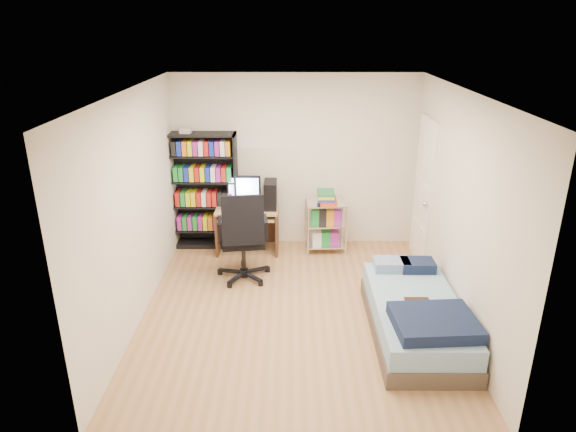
{
  "coord_description": "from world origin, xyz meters",
  "views": [
    {
      "loc": [
        -0.06,
        -5.2,
        3.17
      ],
      "look_at": [
        -0.09,
        0.4,
        1.02
      ],
      "focal_mm": 32.0,
      "sensor_mm": 36.0,
      "label": 1
    }
  ],
  "objects_px": {
    "computer_desk": "(253,211)",
    "media_shelf": "(204,190)",
    "office_chair": "(244,252)",
    "bed": "(416,316)"
  },
  "relations": [
    {
      "from": "media_shelf",
      "to": "bed",
      "type": "distance_m",
      "value": 3.54
    },
    {
      "from": "office_chair",
      "to": "bed",
      "type": "relative_size",
      "value": 0.65
    },
    {
      "from": "computer_desk",
      "to": "office_chair",
      "type": "height_order",
      "value": "office_chair"
    },
    {
      "from": "computer_desk",
      "to": "bed",
      "type": "bearing_deg",
      "value": -49.3
    },
    {
      "from": "office_chair",
      "to": "computer_desk",
      "type": "bearing_deg",
      "value": 78.42
    },
    {
      "from": "computer_desk",
      "to": "media_shelf",
      "type": "bearing_deg",
      "value": 167.74
    },
    {
      "from": "office_chair",
      "to": "bed",
      "type": "bearing_deg",
      "value": -40.38
    },
    {
      "from": "computer_desk",
      "to": "bed",
      "type": "distance_m",
      "value": 2.89
    },
    {
      "from": "media_shelf",
      "to": "computer_desk",
      "type": "bearing_deg",
      "value": -12.26
    },
    {
      "from": "media_shelf",
      "to": "computer_desk",
      "type": "xyz_separation_m",
      "value": [
        0.71,
        -0.15,
        -0.27
      ]
    }
  ]
}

